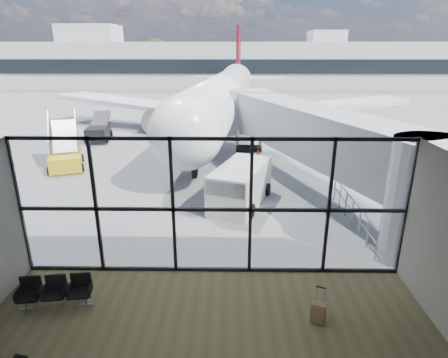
{
  "coord_description": "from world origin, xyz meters",
  "views": [
    {
      "loc": [
        0.54,
        -10.62,
        6.91
      ],
      "look_at": [
        0.33,
        3.0,
        2.16
      ],
      "focal_mm": 30.0,
      "sensor_mm": 36.0,
      "label": 1
    }
  ],
  "objects_px": {
    "suitcase": "(318,313)",
    "mobile_stairs": "(66,158)",
    "seating_row": "(55,290)",
    "airliner": "(224,95)",
    "service_van": "(240,185)",
    "belt_loader": "(99,132)"
  },
  "relations": [
    {
      "from": "seating_row",
      "to": "airliner",
      "type": "bearing_deg",
      "value": 72.51
    },
    {
      "from": "suitcase",
      "to": "service_van",
      "type": "height_order",
      "value": "service_van"
    },
    {
      "from": "airliner",
      "to": "mobile_stairs",
      "type": "bearing_deg",
      "value": -121.56
    },
    {
      "from": "airliner",
      "to": "belt_loader",
      "type": "height_order",
      "value": "airliner"
    },
    {
      "from": "airliner",
      "to": "mobile_stairs",
      "type": "distance_m",
      "value": 15.83
    },
    {
      "from": "belt_loader",
      "to": "suitcase",
      "type": "bearing_deg",
      "value": -66.92
    },
    {
      "from": "seating_row",
      "to": "airliner",
      "type": "distance_m",
      "value": 25.94
    },
    {
      "from": "airliner",
      "to": "service_van",
      "type": "xyz_separation_m",
      "value": [
        1.01,
        -18.05,
        -2.0
      ]
    },
    {
      "from": "suitcase",
      "to": "service_van",
      "type": "distance_m",
      "value": 8.28
    },
    {
      "from": "airliner",
      "to": "service_van",
      "type": "bearing_deg",
      "value": -81.09
    },
    {
      "from": "suitcase",
      "to": "mobile_stairs",
      "type": "distance_m",
      "value": 18.41
    },
    {
      "from": "suitcase",
      "to": "seating_row",
      "type": "bearing_deg",
      "value": -162.18
    },
    {
      "from": "suitcase",
      "to": "mobile_stairs",
      "type": "bearing_deg",
      "value": 155.1
    },
    {
      "from": "airliner",
      "to": "mobile_stairs",
      "type": "relative_size",
      "value": 9.25
    },
    {
      "from": "seating_row",
      "to": "suitcase",
      "type": "height_order",
      "value": "suitcase"
    },
    {
      "from": "suitcase",
      "to": "airliner",
      "type": "height_order",
      "value": "airliner"
    },
    {
      "from": "service_van",
      "to": "airliner",
      "type": "bearing_deg",
      "value": 113.15
    },
    {
      "from": "suitcase",
      "to": "airliner",
      "type": "xyz_separation_m",
      "value": [
        -2.89,
        26.09,
        2.63
      ]
    },
    {
      "from": "service_van",
      "to": "belt_loader",
      "type": "xyz_separation_m",
      "value": [
        -10.92,
        12.94,
        -0.29
      ]
    },
    {
      "from": "service_van",
      "to": "seating_row",
      "type": "bearing_deg",
      "value": -106.11
    },
    {
      "from": "airliner",
      "to": "belt_loader",
      "type": "xyz_separation_m",
      "value": [
        -9.91,
        -5.11,
        -2.28
      ]
    },
    {
      "from": "service_van",
      "to": "suitcase",
      "type": "bearing_deg",
      "value": -56.94
    }
  ]
}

